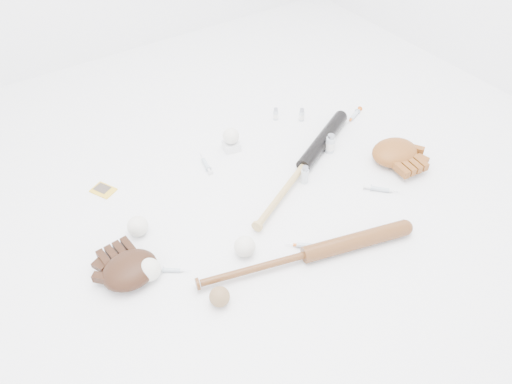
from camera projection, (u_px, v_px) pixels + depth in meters
bat_dark at (304, 165)px, 2.12m from camera, size 0.80×0.44×0.06m
bat_wood at (306, 255)px, 1.77m from camera, size 0.83×0.28×0.06m
glove_dark at (130, 270)px, 1.70m from camera, size 0.25×0.25×0.08m
glove_tan at (395, 152)px, 2.16m from camera, size 0.27×0.27×0.09m
trading_card at (103, 190)px, 2.05m from camera, size 0.10×0.12×0.01m
pedestal at (231, 146)px, 2.23m from camera, size 0.08×0.08×0.04m
baseball_on_pedestal at (231, 136)px, 2.20m from camera, size 0.07×0.07×0.07m
baseball_left at (149, 270)px, 1.70m from camera, size 0.08×0.08×0.08m
baseball_upper at (138, 226)px, 1.85m from camera, size 0.08×0.08×0.08m
baseball_mid at (245, 246)px, 1.78m from camera, size 0.08×0.08×0.08m
baseball_aged at (220, 297)px, 1.63m from camera, size 0.07×0.07×0.07m
syringe_0 at (172, 270)px, 1.74m from camera, size 0.12×0.10×0.02m
syringe_1 at (307, 246)px, 1.82m from camera, size 0.15×0.13×0.02m
syringe_2 at (206, 164)px, 2.16m from camera, size 0.06×0.16×0.02m
syringe_3 at (380, 189)px, 2.04m from camera, size 0.13×0.14×0.02m
syringe_4 at (354, 115)px, 2.42m from camera, size 0.16×0.09×0.02m
vial_0 at (276, 114)px, 2.39m from camera, size 0.02×0.02×0.06m
vial_1 at (302, 115)px, 2.39m from camera, size 0.03×0.03×0.07m
vial_2 at (305, 175)px, 2.06m from camera, size 0.03×0.03×0.08m
vial_3 at (330, 143)px, 2.20m from camera, size 0.04×0.04×0.09m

